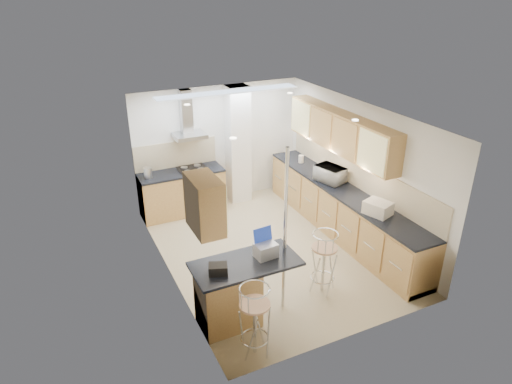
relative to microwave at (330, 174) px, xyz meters
name	(u,v)px	position (x,y,z in m)	size (l,w,h in m)	color
ground	(270,250)	(-1.47, -0.39, -1.07)	(4.80, 4.80, 0.00)	tan
room_shell	(278,160)	(-1.14, -0.01, 0.47)	(3.64, 4.84, 2.51)	white
right_counter	(341,211)	(0.03, -0.39, -0.61)	(0.63, 4.40, 0.92)	#AE7945
back_counter	(182,192)	(-2.42, 1.71, -0.61)	(1.70, 0.63, 0.92)	#AE7945
peninsula	(246,290)	(-2.59, -1.84, -0.60)	(1.47, 0.72, 0.94)	#AE7945
microwave	(330,174)	(0.00, 0.00, 0.00)	(0.55, 0.37, 0.30)	silver
laptop	(266,250)	(-2.28, -1.82, -0.03)	(0.29, 0.22, 0.20)	#A5A7AD
bag	(218,269)	(-3.02, -1.91, -0.06)	(0.24, 0.18, 0.13)	black
bar_stool_near	(255,321)	(-2.77, -2.49, -0.56)	(0.42, 0.42, 1.02)	tan
bar_stool_end	(324,262)	(-1.26, -1.75, -0.56)	(0.42, 0.42, 1.02)	tan
jar_a	(333,179)	(0.00, -0.09, -0.07)	(0.12, 0.12, 0.17)	beige
jar_b	(301,159)	(0.01, 1.10, -0.07)	(0.11, 0.11, 0.16)	beige
jar_c	(378,204)	(0.05, -1.34, -0.04)	(0.14, 0.14, 0.22)	beige
jar_d	(376,210)	(-0.05, -1.42, -0.09)	(0.10, 0.10, 0.13)	silver
bread_bin	(378,208)	(-0.04, -1.45, -0.04)	(0.33, 0.41, 0.22)	beige
kettle	(148,173)	(-3.08, 1.67, -0.04)	(0.16, 0.16, 0.22)	#AEB0B3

